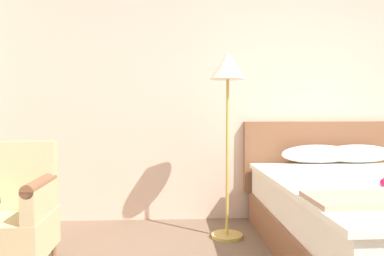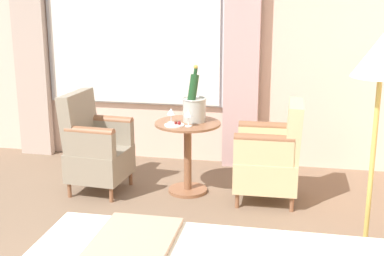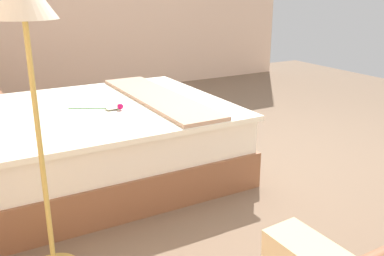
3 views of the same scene
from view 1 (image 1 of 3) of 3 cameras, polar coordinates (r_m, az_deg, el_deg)
The scene contains 3 objects.
wall_headboard_side at distance 4.09m, azimuth 14.99°, elevation 7.43°, with size 6.84×0.12×2.93m.
floor_lamp_brass at distance 3.28m, azimuth 5.46°, elevation 6.47°, with size 0.31×0.31×1.62m.
armchair_by_window at distance 2.94m, azimuth -25.71°, elevation -11.67°, with size 0.53×0.57×0.90m.
Camera 1 is at (-1.25, -1.10, 1.13)m, focal length 35.00 mm.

